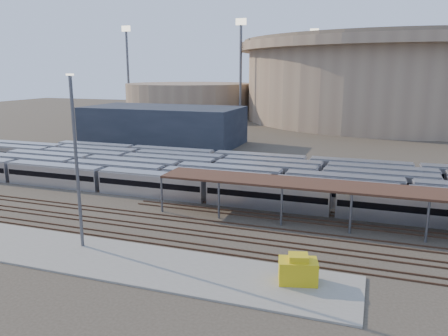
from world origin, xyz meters
TOP-DOWN VIEW (x-y plane):
  - ground at (0.00, 0.00)m, footprint 420.00×420.00m
  - apron at (-5.00, -15.00)m, footprint 50.00×9.00m
  - subway_trains at (0.41, 18.50)m, footprint 127.45×23.90m
  - inspection_shed at (22.00, 4.00)m, footprint 60.30×6.00m
  - empty_tracks at (0.00, -5.00)m, footprint 170.00×9.62m
  - stadium at (25.00, 140.00)m, footprint 124.00×124.00m
  - secondary_arena at (-60.00, 130.00)m, footprint 56.00×56.00m
  - service_building at (-35.00, 55.00)m, footprint 42.00×20.00m
  - floodlight_0 at (-30.00, 110.00)m, footprint 4.00×1.00m
  - floodlight_1 at (-85.00, 120.00)m, footprint 4.00×1.00m
  - floodlight_3 at (-10.00, 160.00)m, footprint 4.00×1.00m
  - yard_light_pole at (-10.60, -13.21)m, footprint 0.80×0.36m
  - yellow_equipment at (13.94, -13.87)m, footprint 3.99×3.03m

SIDE VIEW (x-z plane):
  - ground at x=0.00m, z-range 0.00..0.00m
  - empty_tracks at x=0.00m, z-range 0.00..0.18m
  - apron at x=-5.00m, z-range 0.00..0.20m
  - yellow_equipment at x=13.94m, z-range 0.20..2.42m
  - subway_trains at x=0.41m, z-range 0.00..3.60m
  - inspection_shed at x=22.00m, z-range 2.33..7.63m
  - service_building at x=-35.00m, z-range 0.00..10.00m
  - secondary_arena at x=-60.00m, z-range 0.00..14.00m
  - yard_light_pole at x=-10.60m, z-range 0.28..19.39m
  - stadium at x=25.00m, z-range 0.22..32.72m
  - floodlight_0 at x=-30.00m, z-range 1.45..39.85m
  - floodlight_1 at x=-85.00m, z-range 1.45..39.85m
  - floodlight_3 at x=-10.00m, z-range 1.45..39.85m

